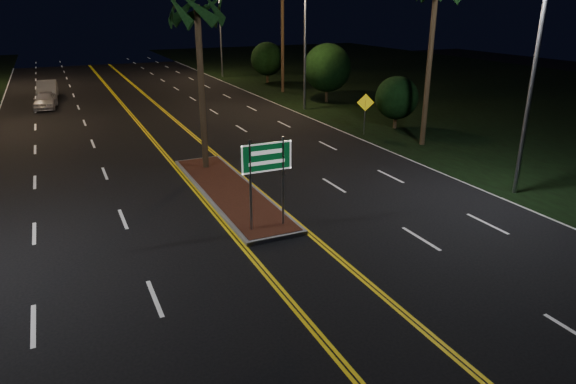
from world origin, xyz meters
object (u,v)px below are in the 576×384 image
shrub_near (397,98)px  shrub_far (267,59)px  palm_median (197,10)px  highway_sign (267,166)px  car_near (45,99)px  streetlight_right_far (217,22)px  car_far (47,88)px  shrub_mid (327,68)px  median_island (229,191)px  streetlight_right_near (529,56)px  warning_sign (365,108)px  streetlight_right_mid (300,31)px

shrub_near → shrub_far: shrub_far is taller
palm_median → highway_sign: bearing=-90.0°
shrub_near → car_near: shrub_near is taller
streetlight_right_far → car_far: size_ratio=1.80×
shrub_mid → car_near: size_ratio=1.04×
shrub_near → car_near: size_ratio=0.75×
median_island → streetlight_right_far: bearing=73.1°
shrub_near → car_far: 29.46m
streetlight_right_near → shrub_near: bearing=76.5°
highway_sign → warning_sign: 15.16m
streetlight_right_mid → car_near: size_ratio=2.03×
median_island → shrub_mid: (14.00, 17.00, 2.64)m
highway_sign → streetlight_right_near: size_ratio=0.36×
median_island → shrub_far: size_ratio=2.59×
median_island → streetlight_right_near: 12.99m
streetlight_right_mid → shrub_far: bearing=77.2°
streetlight_right_near → shrub_far: (3.19, 34.00, -3.32)m
median_island → car_near: (-6.74, 23.56, 0.65)m
median_island → warning_sign: 12.65m
median_island → highway_sign: highway_sign is taller
highway_sign → streetlight_right_far: size_ratio=0.36×
streetlight_right_mid → shrub_mid: 4.90m
streetlight_right_mid → shrub_near: size_ratio=2.73×
streetlight_right_near → palm_median: streetlight_right_near is taller
streetlight_right_near → shrub_far: bearing=84.6°
highway_sign → shrub_far: bearing=67.4°
warning_sign → median_island: bearing=-126.4°
highway_sign → car_far: 33.48m
highway_sign → car_near: (-6.74, 27.76, -1.66)m
median_island → shrub_far: shrub_far is taller
shrub_near → shrub_far: (0.30, 22.00, 0.39)m
streetlight_right_near → palm_median: (-10.61, 8.50, 1.62)m
palm_median → warning_sign: size_ratio=3.35×
shrub_far → car_far: bearing=-178.9°
streetlight_right_far → shrub_mid: streetlight_right_far is taller
streetlight_right_mid → warning_sign: size_ratio=3.64×
streetlight_right_far → streetlight_right_mid: bearing=-90.0°
highway_sign → palm_median: 9.11m
highway_sign → streetlight_right_near: (10.61, -0.80, 3.25)m
median_island → shrub_near: size_ratio=3.11×
streetlight_right_far → warning_sign: size_ratio=3.64×
shrub_near → car_far: shrub_near is taller
car_near → shrub_far: bearing=21.6°
palm_median → car_near: (-6.74, 20.06, -6.54)m
streetlight_right_far → shrub_far: (3.19, -6.00, -3.32)m
streetlight_right_near → shrub_mid: 22.45m
shrub_mid → shrub_far: 12.01m
shrub_mid → shrub_far: shrub_mid is taller
median_island → car_far: car_far is taller
palm_median → car_near: bearing=108.6°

